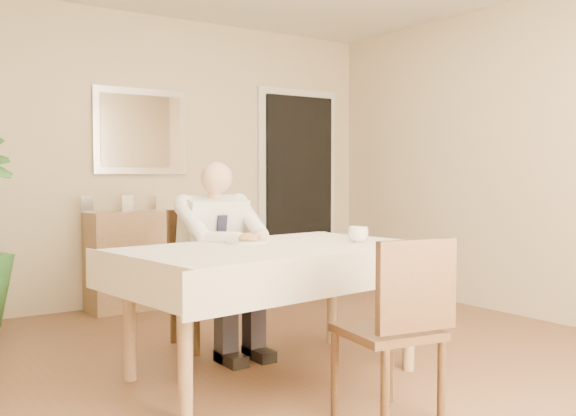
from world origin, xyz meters
TOP-DOWN VIEW (x-y plane):
  - room at (0.00, 0.00)m, footprint 5.00×5.02m
  - doorway at (1.55, 2.46)m, footprint 0.96×0.07m
  - mirror at (-0.16, 2.47)m, footprint 0.86×0.04m
  - dining_table at (-0.30, 0.07)m, footprint 1.84×1.23m
  - chair_far at (-0.30, 0.95)m, footprint 0.44×0.44m
  - chair_near at (-0.21, -0.88)m, footprint 0.47×0.47m
  - seated_man at (-0.30, 0.66)m, footprint 0.48×0.72m
  - plate at (-0.34, 0.29)m, footprint 0.26×0.26m
  - food at (-0.34, 0.29)m, footprint 0.14×0.14m
  - knife at (-0.30, 0.23)m, footprint 0.01×0.13m
  - fork at (-0.38, 0.23)m, footprint 0.01×0.13m
  - coffee_mug at (0.24, -0.06)m, footprint 0.13×0.13m
  - sideboard at (-0.16, 2.32)m, footprint 1.07×0.40m
  - photo_frame_left at (-0.68, 2.34)m, footprint 0.10×0.02m
  - photo_frame_center at (-0.33, 2.36)m, footprint 0.10×0.02m
  - photo_frame_right at (-0.03, 2.33)m, footprint 0.10×0.02m

SIDE VIEW (x-z plane):
  - sideboard at x=-0.16m, z-range 0.00..0.85m
  - chair_near at x=-0.21m, z-range 0.05..0.92m
  - chair_far at x=-0.30m, z-range 0.06..0.98m
  - dining_table at x=-0.30m, z-range 0.29..1.04m
  - seated_man at x=-0.30m, z-range 0.07..1.31m
  - plate at x=-0.34m, z-range 0.75..0.77m
  - knife at x=-0.30m, z-range 0.77..0.78m
  - fork at x=-0.38m, z-range 0.77..0.78m
  - food at x=-0.34m, z-range 0.76..0.81m
  - coffee_mug at x=0.24m, z-range 0.75..0.85m
  - photo_frame_left at x=-0.68m, z-range 0.85..0.99m
  - photo_frame_center at x=-0.33m, z-range 0.85..0.99m
  - photo_frame_right at x=-0.03m, z-range 0.85..0.99m
  - doorway at x=1.55m, z-range -0.05..2.05m
  - room at x=0.00m, z-range 0.00..2.60m
  - mirror at x=-0.16m, z-range 1.17..1.93m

